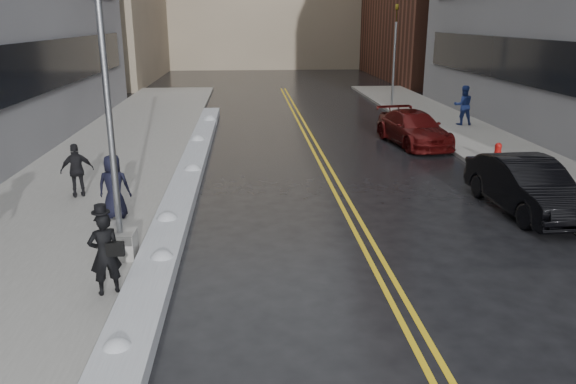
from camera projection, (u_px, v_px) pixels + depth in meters
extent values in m
plane|color=black|center=(271.00, 300.00, 11.12)|extent=(160.00, 160.00, 0.00)
cube|color=gray|center=(100.00, 171.00, 20.22)|extent=(5.50, 50.00, 0.15)
cube|color=gray|center=(522.00, 163.00, 21.32)|extent=(4.00, 50.00, 0.15)
cube|color=gold|center=(322.00, 169.00, 20.81)|extent=(0.12, 50.00, 0.01)
cube|color=gold|center=(330.00, 168.00, 20.83)|extent=(0.12, 50.00, 0.01)
cube|color=#B8BBC1|center=(186.00, 182.00, 18.52)|extent=(0.90, 30.00, 0.34)
cube|color=gray|center=(121.00, 244.00, 12.66)|extent=(0.65, 0.65, 0.60)
cylinder|color=gray|center=(105.00, 73.00, 11.53)|extent=(0.14, 0.14, 7.00)
cylinder|color=maroon|center=(498.00, 154.00, 21.14)|extent=(0.24, 0.24, 0.60)
sphere|color=maroon|center=(498.00, 146.00, 21.05)|extent=(0.26, 0.26, 0.26)
cylinder|color=maroon|center=(498.00, 153.00, 21.13)|extent=(0.25, 0.10, 0.10)
cylinder|color=gray|center=(394.00, 65.00, 33.79)|extent=(0.14, 0.14, 5.00)
imported|color=#594C0C|center=(397.00, 13.00, 32.91)|extent=(0.16, 0.20, 1.00)
imported|color=black|center=(105.00, 254.00, 10.82)|extent=(0.72, 0.62, 1.67)
imported|color=black|center=(114.00, 186.00, 15.03)|extent=(0.89, 0.61, 1.75)
imported|color=black|center=(77.00, 170.00, 16.86)|extent=(1.04, 0.72, 1.63)
imported|color=navy|center=(463.00, 105.00, 28.35)|extent=(1.01, 0.81, 1.98)
imported|color=black|center=(526.00, 186.00, 15.96)|extent=(1.91, 4.80, 1.55)
imported|color=#410A0A|center=(414.00, 128.00, 24.62)|extent=(2.69, 5.20, 1.44)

